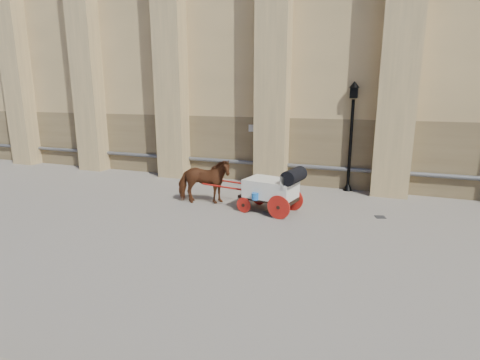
% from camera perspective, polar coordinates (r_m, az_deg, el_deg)
% --- Properties ---
extents(ground, '(90.00, 90.00, 0.00)m').
position_cam_1_polar(ground, '(13.49, 4.47, -4.51)').
color(ground, slate).
rests_on(ground, ground).
extents(horse, '(2.21, 1.46, 1.72)m').
position_cam_1_polar(horse, '(14.03, -5.54, -0.20)').
color(horse, '#5F2D16').
rests_on(horse, ground).
extents(carriage, '(3.87, 1.67, 1.64)m').
position_cam_1_polar(carriage, '(12.96, 5.19, -1.20)').
color(carriage, black).
rests_on(carriage, ground).
extents(street_lamp, '(0.43, 0.43, 4.54)m').
position_cam_1_polar(street_lamp, '(16.28, 16.58, 6.77)').
color(street_lamp, black).
rests_on(street_lamp, ground).
extents(drain_grate_near, '(0.39, 0.39, 0.01)m').
position_cam_1_polar(drain_grate_near, '(13.25, 4.49, -4.81)').
color(drain_grate_near, black).
rests_on(drain_grate_near, ground).
extents(drain_grate_far, '(0.40, 0.40, 0.01)m').
position_cam_1_polar(drain_grate_far, '(13.50, 20.59, -5.29)').
color(drain_grate_far, black).
rests_on(drain_grate_far, ground).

